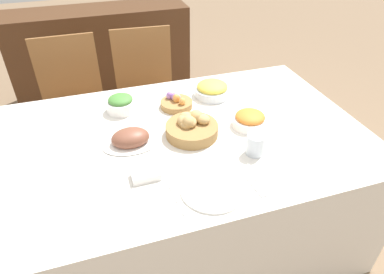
{
  "coord_description": "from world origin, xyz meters",
  "views": [
    {
      "loc": [
        -0.38,
        -1.3,
        1.69
      ],
      "look_at": [
        0.01,
        -0.09,
        0.77
      ],
      "focal_mm": 32.0,
      "sensor_mm": 36.0,
      "label": 1
    }
  ],
  "objects_px": {
    "bread_basket": "(191,127)",
    "green_salad_bowl": "(121,104)",
    "spoon": "(256,179)",
    "knife": "(250,181)",
    "fork": "(176,198)",
    "dinner_plate": "(214,189)",
    "egg_basket": "(176,102)",
    "ham_platter": "(131,139)",
    "sideboard": "(103,55)",
    "chair_far_left": "(74,102)",
    "chair_far_center": "(146,92)",
    "pineapple_bowl": "(212,89)",
    "drinking_cup": "(255,145)",
    "butter_dish": "(146,175)",
    "carrot_bowl": "(250,120)"
  },
  "relations": [
    {
      "from": "bread_basket",
      "to": "green_salad_bowl",
      "type": "distance_m",
      "value": 0.43
    },
    {
      "from": "spoon",
      "to": "green_salad_bowl",
      "type": "bearing_deg",
      "value": 126.56
    },
    {
      "from": "bread_basket",
      "to": "knife",
      "type": "bearing_deg",
      "value": -72.38
    },
    {
      "from": "fork",
      "to": "knife",
      "type": "height_order",
      "value": "same"
    },
    {
      "from": "bread_basket",
      "to": "dinner_plate",
      "type": "height_order",
      "value": "bread_basket"
    },
    {
      "from": "egg_basket",
      "to": "ham_platter",
      "type": "distance_m",
      "value": 0.39
    },
    {
      "from": "sideboard",
      "to": "bread_basket",
      "type": "distance_m",
      "value": 1.95
    },
    {
      "from": "chair_far_left",
      "to": "ham_platter",
      "type": "distance_m",
      "value": 0.99
    },
    {
      "from": "sideboard",
      "to": "chair_far_center",
      "type": "bearing_deg",
      "value": -77.01
    },
    {
      "from": "sideboard",
      "to": "egg_basket",
      "type": "bearing_deg",
      "value": -80.44
    },
    {
      "from": "ham_platter",
      "to": "dinner_plate",
      "type": "distance_m",
      "value": 0.48
    },
    {
      "from": "chair_far_left",
      "to": "fork",
      "type": "bearing_deg",
      "value": -74.21
    },
    {
      "from": "sideboard",
      "to": "fork",
      "type": "bearing_deg",
      "value": -87.87
    },
    {
      "from": "pineapple_bowl",
      "to": "drinking_cup",
      "type": "distance_m",
      "value": 0.56
    },
    {
      "from": "butter_dish",
      "to": "pineapple_bowl",
      "type": "bearing_deg",
      "value": 48.47
    },
    {
      "from": "chair_far_left",
      "to": "egg_basket",
      "type": "bearing_deg",
      "value": -49.55
    },
    {
      "from": "fork",
      "to": "carrot_bowl",
      "type": "bearing_deg",
      "value": 32.72
    },
    {
      "from": "chair_far_center",
      "to": "chair_far_left",
      "type": "relative_size",
      "value": 1.0
    },
    {
      "from": "chair_far_center",
      "to": "carrot_bowl",
      "type": "height_order",
      "value": "chair_far_center"
    },
    {
      "from": "bread_basket",
      "to": "chair_far_center",
      "type": "bearing_deg",
      "value": 93.02
    },
    {
      "from": "bread_basket",
      "to": "drinking_cup",
      "type": "height_order",
      "value": "bread_basket"
    },
    {
      "from": "bread_basket",
      "to": "green_salad_bowl",
      "type": "relative_size",
      "value": 1.66
    },
    {
      "from": "carrot_bowl",
      "to": "butter_dish",
      "type": "xyz_separation_m",
      "value": [
        -0.57,
        -0.22,
        -0.02
      ]
    },
    {
      "from": "ham_platter",
      "to": "green_salad_bowl",
      "type": "bearing_deg",
      "value": 89.59
    },
    {
      "from": "chair_far_center",
      "to": "dinner_plate",
      "type": "bearing_deg",
      "value": -84.98
    },
    {
      "from": "egg_basket",
      "to": "dinner_plate",
      "type": "relative_size",
      "value": 0.67
    },
    {
      "from": "green_salad_bowl",
      "to": "fork",
      "type": "relative_size",
      "value": 0.77
    },
    {
      "from": "bread_basket",
      "to": "egg_basket",
      "type": "relative_size",
      "value": 1.45
    },
    {
      "from": "green_salad_bowl",
      "to": "drinking_cup",
      "type": "xyz_separation_m",
      "value": [
        0.52,
        -0.55,
        0.0
      ]
    },
    {
      "from": "bread_basket",
      "to": "fork",
      "type": "distance_m",
      "value": 0.43
    },
    {
      "from": "sideboard",
      "to": "spoon",
      "type": "relative_size",
      "value": 8.06
    },
    {
      "from": "chair_far_left",
      "to": "dinner_plate",
      "type": "height_order",
      "value": "chair_far_left"
    },
    {
      "from": "chair_far_center",
      "to": "bread_basket",
      "type": "distance_m",
      "value": 0.98
    },
    {
      "from": "knife",
      "to": "green_salad_bowl",
      "type": "bearing_deg",
      "value": 115.64
    },
    {
      "from": "chair_far_left",
      "to": "dinner_plate",
      "type": "distance_m",
      "value": 1.45
    },
    {
      "from": "sideboard",
      "to": "bread_basket",
      "type": "bearing_deg",
      "value": -81.85
    },
    {
      "from": "carrot_bowl",
      "to": "butter_dish",
      "type": "relative_size",
      "value": 1.48
    },
    {
      "from": "ham_platter",
      "to": "dinner_plate",
      "type": "relative_size",
      "value": 1.04
    },
    {
      "from": "egg_basket",
      "to": "knife",
      "type": "xyz_separation_m",
      "value": [
        0.12,
        -0.66,
        -0.02
      ]
    },
    {
      "from": "ham_platter",
      "to": "carrot_bowl",
      "type": "relative_size",
      "value": 1.58
    },
    {
      "from": "sideboard",
      "to": "ham_platter",
      "type": "relative_size",
      "value": 5.88
    },
    {
      "from": "butter_dish",
      "to": "sideboard",
      "type": "bearing_deg",
      "value": 89.98
    },
    {
      "from": "green_salad_bowl",
      "to": "spoon",
      "type": "bearing_deg",
      "value": -58.01
    },
    {
      "from": "spoon",
      "to": "drinking_cup",
      "type": "height_order",
      "value": "drinking_cup"
    },
    {
      "from": "pineapple_bowl",
      "to": "butter_dish",
      "type": "xyz_separation_m",
      "value": [
        -0.5,
        -0.57,
        -0.02
      ]
    },
    {
      "from": "sideboard",
      "to": "green_salad_bowl",
      "type": "distance_m",
      "value": 1.62
    },
    {
      "from": "ham_platter",
      "to": "pineapple_bowl",
      "type": "xyz_separation_m",
      "value": [
        0.52,
        0.32,
        0.01
      ]
    },
    {
      "from": "sideboard",
      "to": "dinner_plate",
      "type": "height_order",
      "value": "sideboard"
    },
    {
      "from": "bread_basket",
      "to": "spoon",
      "type": "relative_size",
      "value": 1.27
    },
    {
      "from": "chair_far_left",
      "to": "dinner_plate",
      "type": "bearing_deg",
      "value": -68.18
    }
  ]
}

